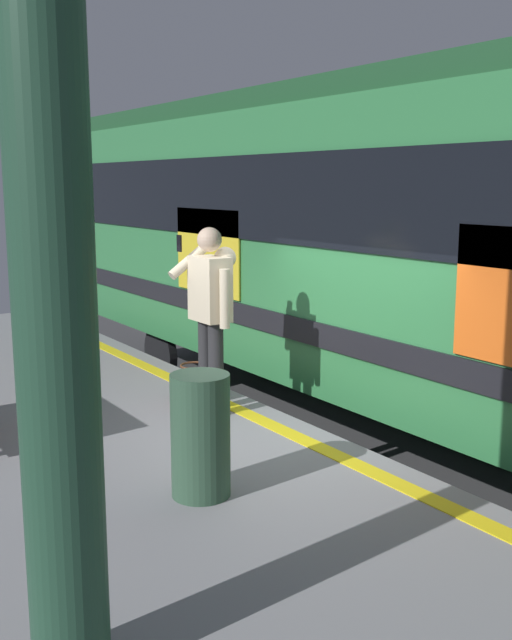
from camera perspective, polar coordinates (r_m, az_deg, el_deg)
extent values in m
plane|color=#3D3D3F|center=(7.01, 3.81, -15.34)|extent=(24.18, 24.18, 0.00)
cube|color=gray|center=(5.84, -14.60, -15.99)|extent=(14.31, 4.49, 0.96)
cube|color=yellow|center=(6.48, 1.79, -8.30)|extent=(14.03, 0.16, 0.01)
cube|color=slate|center=(7.81, 11.84, -12.14)|extent=(18.61, 0.08, 0.16)
cube|color=slate|center=(8.83, 18.49, -9.76)|extent=(18.61, 0.08, 0.16)
cube|color=#2D723F|center=(8.06, 13.92, 5.45)|extent=(12.99, 2.96, 2.88)
cube|color=#1B4426|center=(8.08, 14.42, 16.53)|extent=(12.73, 2.73, 0.24)
cube|color=black|center=(7.00, 5.69, 9.12)|extent=(12.34, 0.03, 0.90)
cube|color=black|center=(7.15, 5.51, -1.32)|extent=(12.34, 0.03, 0.24)
cube|color=gold|center=(8.91, -3.77, 5.26)|extent=(1.43, 0.02, 1.01)
cylinder|color=black|center=(11.02, -7.32, -2.58)|extent=(0.84, 0.12, 0.84)
cylinder|color=black|center=(12.23, 2.66, -1.20)|extent=(0.84, 0.12, 0.84)
cylinder|color=#262628|center=(6.73, -3.09, -3.79)|extent=(0.14, 0.14, 0.87)
cylinder|color=#262628|center=(6.88, -3.85, -3.48)|extent=(0.14, 0.14, 0.87)
cube|color=beige|center=(6.67, -3.54, 2.39)|extent=(0.40, 0.24, 0.58)
sphere|color=beige|center=(6.72, -2.38, 4.78)|extent=(0.20, 0.20, 0.20)
sphere|color=beige|center=(6.62, -3.58, 6.16)|extent=(0.22, 0.22, 0.22)
cylinder|color=beige|center=(6.46, -2.42, 1.63)|extent=(0.09, 0.09, 0.52)
cylinder|color=beige|center=(6.80, -5.13, 4.56)|extent=(0.09, 0.42, 0.33)
cube|color=black|center=(6.74, -5.90, 5.86)|extent=(0.07, 0.02, 0.15)
cube|color=#59331E|center=(7.24, -4.66, -5.11)|extent=(0.32, 0.18, 0.30)
torus|color=#59331E|center=(7.18, -4.69, -3.49)|extent=(0.29, 0.29, 0.02)
cylinder|color=#1E3F2D|center=(3.01, -15.47, 7.46)|extent=(0.34, 0.34, 3.90)
cylinder|color=#2D4C38|center=(5.06, -4.27, -8.80)|extent=(0.40, 0.40, 0.84)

